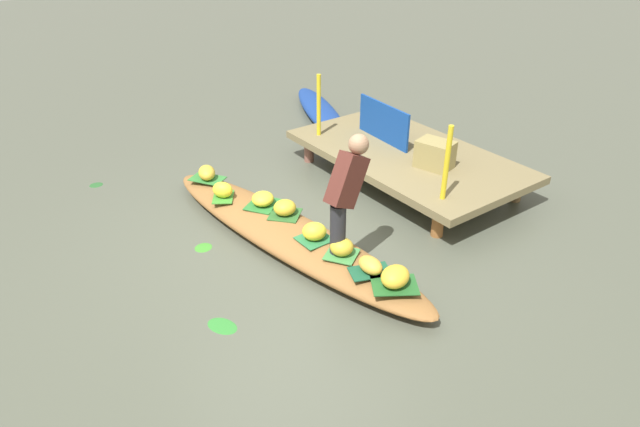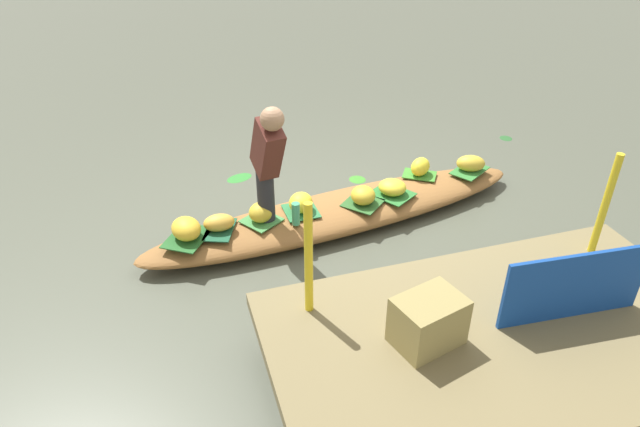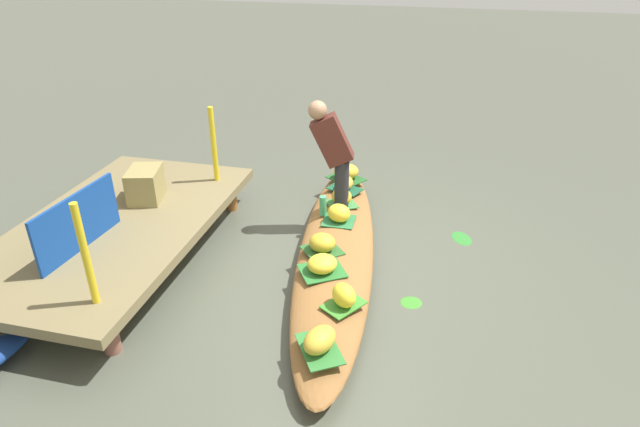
{
  "view_description": "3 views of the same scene",
  "coord_description": "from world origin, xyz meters",
  "px_view_note": "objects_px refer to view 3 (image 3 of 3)",
  "views": [
    {
      "loc": [
        4.49,
        -2.82,
        3.42
      ],
      "look_at": [
        0.31,
        0.23,
        0.45
      ],
      "focal_mm": 31.28,
      "sensor_mm": 36.0,
      "label": 1
    },
    {
      "loc": [
        1.63,
        4.58,
        3.14
      ],
      "look_at": [
        0.32,
        0.33,
        0.36
      ],
      "focal_mm": 32.05,
      "sensor_mm": 36.0,
      "label": 2
    },
    {
      "loc": [
        -4.55,
        -0.94,
        3.06
      ],
      "look_at": [
        -0.02,
        0.16,
        0.57
      ],
      "focal_mm": 30.44,
      "sensor_mm": 36.0,
      "label": 3
    }
  ],
  "objects_px": {
    "vendor_person": "(333,149)",
    "banana_bunch_6": "(320,340)",
    "banana_bunch_3": "(342,197)",
    "water_bottle": "(323,206)",
    "banana_bunch_1": "(322,264)",
    "banana_bunch_2": "(345,183)",
    "banana_bunch_4": "(346,172)",
    "banana_bunch_0": "(344,295)",
    "banana_bunch_7": "(339,213)",
    "vendor_boat": "(336,253)",
    "market_banner": "(78,222)",
    "banana_bunch_5": "(322,243)",
    "produce_crate": "(145,185)"
  },
  "relations": [
    {
      "from": "vendor_person",
      "to": "banana_bunch_6",
      "type": "bearing_deg",
      "value": -169.7
    },
    {
      "from": "banana_bunch_3",
      "to": "water_bottle",
      "type": "relative_size",
      "value": 1.07
    },
    {
      "from": "banana_bunch_1",
      "to": "banana_bunch_2",
      "type": "xyz_separation_m",
      "value": [
        1.76,
        0.14,
        -0.0
      ]
    },
    {
      "from": "banana_bunch_4",
      "to": "banana_bunch_0",
      "type": "bearing_deg",
      "value": -169.2
    },
    {
      "from": "banana_bunch_4",
      "to": "banana_bunch_7",
      "type": "relative_size",
      "value": 1.19
    },
    {
      "from": "vendor_boat",
      "to": "banana_bunch_6",
      "type": "height_order",
      "value": "banana_bunch_6"
    },
    {
      "from": "banana_bunch_1",
      "to": "market_banner",
      "type": "height_order",
      "value": "market_banner"
    },
    {
      "from": "banana_bunch_1",
      "to": "vendor_person",
      "type": "xyz_separation_m",
      "value": [
        1.29,
        0.2,
        0.61
      ]
    },
    {
      "from": "market_banner",
      "to": "banana_bunch_1",
      "type": "bearing_deg",
      "value": -76.36
    },
    {
      "from": "banana_bunch_2",
      "to": "banana_bunch_4",
      "type": "distance_m",
      "value": 0.3
    },
    {
      "from": "vendor_boat",
      "to": "banana_bunch_0",
      "type": "height_order",
      "value": "banana_bunch_0"
    },
    {
      "from": "banana_bunch_5",
      "to": "vendor_person",
      "type": "distance_m",
      "value": 1.13
    },
    {
      "from": "banana_bunch_5",
      "to": "banana_bunch_6",
      "type": "xyz_separation_m",
      "value": [
        -1.36,
        -0.3,
        -0.0
      ]
    },
    {
      "from": "banana_bunch_0",
      "to": "banana_bunch_5",
      "type": "xyz_separation_m",
      "value": [
        0.79,
        0.37,
        -0.01
      ]
    },
    {
      "from": "banana_bunch_1",
      "to": "produce_crate",
      "type": "height_order",
      "value": "produce_crate"
    },
    {
      "from": "banana_bunch_4",
      "to": "water_bottle",
      "type": "relative_size",
      "value": 1.38
    },
    {
      "from": "banana_bunch_7",
      "to": "produce_crate",
      "type": "distance_m",
      "value": 2.11
    },
    {
      "from": "banana_bunch_3",
      "to": "banana_bunch_7",
      "type": "distance_m",
      "value": 0.4
    },
    {
      "from": "banana_bunch_0",
      "to": "produce_crate",
      "type": "height_order",
      "value": "produce_crate"
    },
    {
      "from": "vendor_boat",
      "to": "banana_bunch_3",
      "type": "distance_m",
      "value": 0.87
    },
    {
      "from": "banana_bunch_7",
      "to": "market_banner",
      "type": "xyz_separation_m",
      "value": [
        -1.34,
        2.14,
        0.33
      ]
    },
    {
      "from": "banana_bunch_5",
      "to": "water_bottle",
      "type": "bearing_deg",
      "value": 12.89
    },
    {
      "from": "banana_bunch_0",
      "to": "market_banner",
      "type": "xyz_separation_m",
      "value": [
        0.07,
        2.48,
        0.33
      ]
    },
    {
      "from": "banana_bunch_2",
      "to": "vendor_person",
      "type": "xyz_separation_m",
      "value": [
        -0.47,
        0.05,
        0.61
      ]
    },
    {
      "from": "water_bottle",
      "to": "banana_bunch_0",
      "type": "bearing_deg",
      "value": -160.42
    },
    {
      "from": "banana_bunch_5",
      "to": "market_banner",
      "type": "xyz_separation_m",
      "value": [
        -0.72,
        2.11,
        0.33
      ]
    },
    {
      "from": "market_banner",
      "to": "banana_bunch_7",
      "type": "bearing_deg",
      "value": -53.95
    },
    {
      "from": "banana_bunch_5",
      "to": "produce_crate",
      "type": "xyz_separation_m",
      "value": [
        0.33,
        2.04,
        0.24
      ]
    },
    {
      "from": "vendor_boat",
      "to": "banana_bunch_4",
      "type": "relative_size",
      "value": 13.37
    },
    {
      "from": "vendor_boat",
      "to": "banana_bunch_2",
      "type": "height_order",
      "value": "banana_bunch_2"
    },
    {
      "from": "banana_bunch_0",
      "to": "banana_bunch_1",
      "type": "height_order",
      "value": "banana_bunch_0"
    },
    {
      "from": "market_banner",
      "to": "banana_bunch_3",
      "type": "bearing_deg",
      "value": -46.2
    },
    {
      "from": "banana_bunch_4",
      "to": "market_banner",
      "type": "height_order",
      "value": "market_banner"
    },
    {
      "from": "banana_bunch_4",
      "to": "produce_crate",
      "type": "height_order",
      "value": "produce_crate"
    },
    {
      "from": "water_bottle",
      "to": "banana_bunch_5",
      "type": "bearing_deg",
      "value": -167.11
    },
    {
      "from": "vendor_boat",
      "to": "banana_bunch_6",
      "type": "distance_m",
      "value": 1.57
    },
    {
      "from": "banana_bunch_1",
      "to": "market_banner",
      "type": "xyz_separation_m",
      "value": [
        -0.37,
        2.19,
        0.35
      ]
    },
    {
      "from": "banana_bunch_0",
      "to": "banana_bunch_5",
      "type": "relative_size",
      "value": 0.96
    },
    {
      "from": "banana_bunch_7",
      "to": "banana_bunch_1",
      "type": "bearing_deg",
      "value": -177.12
    },
    {
      "from": "banana_bunch_2",
      "to": "banana_bunch_6",
      "type": "xyz_separation_m",
      "value": [
        -2.77,
        -0.36,
        0.01
      ]
    },
    {
      "from": "banana_bunch_3",
      "to": "water_bottle",
      "type": "distance_m",
      "value": 0.33
    },
    {
      "from": "banana_bunch_0",
      "to": "vendor_boat",
      "type": "bearing_deg",
      "value": 15.57
    },
    {
      "from": "banana_bunch_5",
      "to": "banana_bunch_6",
      "type": "bearing_deg",
      "value": -167.33
    },
    {
      "from": "banana_bunch_4",
      "to": "banana_bunch_6",
      "type": "bearing_deg",
      "value": -172.4
    },
    {
      "from": "banana_bunch_2",
      "to": "vendor_person",
      "type": "relative_size",
      "value": 0.23
    },
    {
      "from": "banana_bunch_2",
      "to": "banana_bunch_7",
      "type": "relative_size",
      "value": 1.1
    },
    {
      "from": "banana_bunch_3",
      "to": "banana_bunch_5",
      "type": "relative_size",
      "value": 0.92
    },
    {
      "from": "vendor_boat",
      "to": "banana_bunch_7",
      "type": "xyz_separation_m",
      "value": [
        0.44,
        0.07,
        0.22
      ]
    },
    {
      "from": "water_bottle",
      "to": "produce_crate",
      "type": "xyz_separation_m",
      "value": [
        -0.39,
        1.87,
        0.22
      ]
    },
    {
      "from": "vendor_boat",
      "to": "banana_bunch_0",
      "type": "distance_m",
      "value": 1.04
    }
  ]
}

